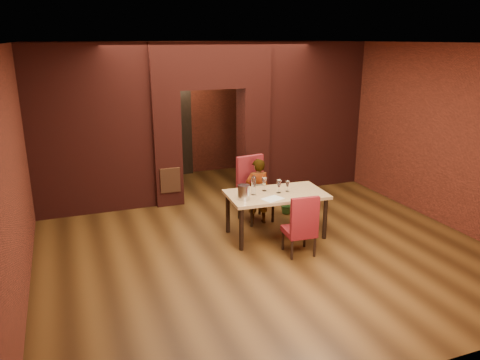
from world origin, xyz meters
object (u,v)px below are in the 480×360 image
object	(u,v)px
wine_bucket	(244,192)
water_bottle	(254,185)
chair_far	(256,190)
potted_plant	(287,203)
wine_glass_a	(264,184)
chair_near	(299,224)
dining_table	(276,214)
wine_glass_b	(279,186)
wine_glass_c	(287,186)
person_seated	(257,191)

from	to	relation	value
wine_bucket	water_bottle	bearing A→B (deg)	34.72
chair_far	potted_plant	bearing A→B (deg)	2.29
wine_bucket	potted_plant	bearing A→B (deg)	37.96
wine_glass_a	wine_bucket	distance (m)	0.57
chair_far	wine_glass_a	xyz separation A→B (m)	(-0.10, -0.58, 0.29)
water_bottle	chair_near	bearing A→B (deg)	-62.23
dining_table	wine_glass_b	size ratio (longest dim) A/B	7.29
water_bottle	potted_plant	xyz separation A→B (m)	(1.05, 0.84, -0.74)
wine_glass_c	potted_plant	distance (m)	1.20
wine_glass_c	person_seated	bearing A→B (deg)	114.44
person_seated	water_bottle	world-z (taller)	person_seated
person_seated	wine_glass_c	distance (m)	0.73
chair_near	water_bottle	distance (m)	1.03
dining_table	wine_glass_c	world-z (taller)	wine_glass_c
wine_glass_a	wine_glass_c	bearing A→B (deg)	-25.52
wine_glass_a	wine_glass_c	world-z (taller)	wine_glass_a
dining_table	person_seated	xyz separation A→B (m)	(-0.07, 0.63, 0.22)
dining_table	potted_plant	bearing A→B (deg)	56.72
wine_glass_c	water_bottle	bearing A→B (deg)	175.40
wine_glass_c	water_bottle	size ratio (longest dim) A/B	0.56
wine_glass_c	wine_glass_b	bearing A→B (deg)	-174.03
chair_near	wine_glass_a	xyz separation A→B (m)	(-0.18, 0.94, 0.39)
chair_far	wine_glass_c	world-z (taller)	chair_far
chair_far	wine_bucket	world-z (taller)	chair_far
chair_near	wine_glass_a	bearing A→B (deg)	-74.31
wine_glass_b	wine_bucket	size ratio (longest dim) A/B	0.93
dining_table	potted_plant	world-z (taller)	dining_table
chair_far	wine_bucket	size ratio (longest dim) A/B	4.93
dining_table	wine_bucket	bearing A→B (deg)	-166.97
dining_table	wine_glass_c	bearing A→B (deg)	5.60
wine_glass_c	wine_bucket	bearing A→B (deg)	-171.97
person_seated	wine_glass_b	size ratio (longest dim) A/B	5.40
wine_glass_b	wine_bucket	world-z (taller)	wine_bucket
wine_glass_c	potted_plant	size ratio (longest dim) A/B	0.46
potted_plant	wine_bucket	bearing A→B (deg)	-142.04
dining_table	person_seated	distance (m)	0.68
chair_far	wine_glass_a	world-z (taller)	chair_far
person_seated	wine_bucket	world-z (taller)	person_seated
wine_glass_c	chair_near	bearing A→B (deg)	-102.38
chair_far	chair_near	bearing A→B (deg)	-95.29
person_seated	wine_bucket	bearing A→B (deg)	60.32
wine_bucket	water_bottle	xyz separation A→B (m)	(0.24, 0.17, 0.04)
chair_far	wine_glass_c	size ratio (longest dim) A/B	6.50
wine_bucket	potted_plant	world-z (taller)	wine_bucket
wine_glass_c	wine_bucket	world-z (taller)	wine_bucket
dining_table	person_seated	size ratio (longest dim) A/B	1.35
wine_glass_b	potted_plant	xyz separation A→B (m)	(0.62, 0.91, -0.68)
dining_table	wine_glass_b	bearing A→B (deg)	-8.11
chair_far	wine_glass_a	distance (m)	0.66
water_bottle	wine_bucket	bearing A→B (deg)	-145.28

